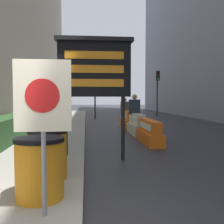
# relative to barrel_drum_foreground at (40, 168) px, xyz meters

# --- Properties ---
(barrel_drum_foreground) EXTENTS (0.73, 0.73, 0.91)m
(barrel_drum_foreground) POSITION_rel_barrel_drum_foreground_xyz_m (0.00, 0.00, 0.00)
(barrel_drum_foreground) COLOR orange
(barrel_drum_foreground) RESTS_ON sidewalk_left
(barrel_drum_middle) EXTENTS (0.73, 0.73, 0.91)m
(barrel_drum_middle) POSITION_rel_barrel_drum_foreground_xyz_m (-0.02, 0.99, 0.00)
(barrel_drum_middle) COLOR orange
(barrel_drum_middle) RESTS_ON sidewalk_left
(warning_sign) EXTENTS (0.70, 0.08, 1.96)m
(warning_sign) POSITION_rel_barrel_drum_foreground_xyz_m (0.15, -0.60, 0.93)
(warning_sign) COLOR gray
(warning_sign) RESTS_ON sidewalk_left
(message_board) EXTENTS (1.99, 0.36, 3.17)m
(message_board) POSITION_rel_barrel_drum_foreground_xyz_m (0.91, 2.92, 1.76)
(message_board) COLOR black
(message_board) RESTS_ON ground_plane
(jersey_barrier_orange_far) EXTENTS (0.54, 2.11, 0.85)m
(jersey_barrier_orange_far) POSITION_rel_barrel_drum_foreground_xyz_m (2.96, 5.25, -0.23)
(jersey_barrier_orange_far) COLOR orange
(jersey_barrier_orange_far) RESTS_ON ground_plane
(jersey_barrier_cream) EXTENTS (0.56, 2.20, 0.93)m
(jersey_barrier_cream) POSITION_rel_barrel_drum_foreground_xyz_m (2.96, 7.70, -0.19)
(jersey_barrier_cream) COLOR beige
(jersey_barrier_cream) RESTS_ON ground_plane
(jersey_barrier_orange_near) EXTENTS (0.61, 2.09, 0.92)m
(jersey_barrier_orange_near) POSITION_rel_barrel_drum_foreground_xyz_m (2.96, 10.22, -0.20)
(jersey_barrier_orange_near) COLOR orange
(jersey_barrier_orange_near) RESTS_ON ground_plane
(traffic_cone_near) EXTENTS (0.43, 0.43, 0.76)m
(traffic_cone_near) POSITION_rel_barrel_drum_foreground_xyz_m (3.54, 13.46, -0.23)
(traffic_cone_near) COLOR black
(traffic_cone_near) RESTS_ON ground_plane
(traffic_cone_mid) EXTENTS (0.36, 0.36, 0.64)m
(traffic_cone_mid) POSITION_rel_barrel_drum_foreground_xyz_m (3.38, 12.94, -0.29)
(traffic_cone_mid) COLOR black
(traffic_cone_mid) RESTS_ON ground_plane
(traffic_light_near_curb) EXTENTS (0.28, 0.45, 3.83)m
(traffic_light_near_curb) POSITION_rel_barrel_drum_foreground_xyz_m (1.39, 16.28, 2.18)
(traffic_light_near_curb) COLOR #2D2D30
(traffic_light_near_curb) RESTS_ON ground_plane
(traffic_light_far_side) EXTENTS (0.28, 0.45, 3.99)m
(traffic_light_far_side) POSITION_rel_barrel_drum_foreground_xyz_m (6.96, 18.65, 2.29)
(traffic_light_far_side) COLOR #2D2D30
(traffic_light_far_side) RESTS_ON ground_plane
(pedestrian_worker) EXTENTS (0.55, 0.46, 1.80)m
(pedestrian_worker) POSITION_rel_barrel_drum_foreground_xyz_m (2.93, 8.10, 0.46)
(pedestrian_worker) COLOR #514C42
(pedestrian_worker) RESTS_ON ground_plane
(pedestrian_passerby) EXTENTS (0.49, 0.39, 1.65)m
(pedestrian_passerby) POSITION_rel_barrel_drum_foreground_xyz_m (2.91, 11.08, 0.37)
(pedestrian_passerby) COLOR #23283D
(pedestrian_passerby) RESTS_ON ground_plane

